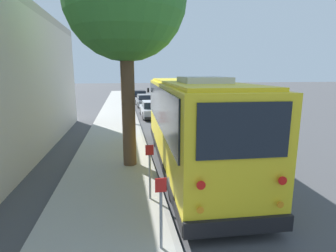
{
  "coord_description": "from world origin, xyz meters",
  "views": [
    {
      "loc": [
        -10.86,
        2.97,
        3.59
      ],
      "look_at": [
        0.13,
        1.09,
        1.3
      ],
      "focal_mm": 28.0,
      "sensor_mm": 36.0,
      "label": 1
    }
  ],
  "objects_px": {
    "sign_post_near": "(161,213)",
    "parked_sedan_black": "(140,96)",
    "shuttle_bus": "(190,119)",
    "sign_post_far": "(150,171)",
    "fire_hydrant": "(132,118)",
    "parked_sedan_gray": "(145,101)",
    "parked_sedan_silver": "(152,109)"
  },
  "relations": [
    {
      "from": "fire_hydrant",
      "to": "parked_sedan_gray",
      "type": "bearing_deg",
      "value": -9.65
    },
    {
      "from": "parked_sedan_black",
      "to": "fire_hydrant",
      "type": "bearing_deg",
      "value": 173.23
    },
    {
      "from": "shuttle_bus",
      "to": "parked_sedan_black",
      "type": "relative_size",
      "value": 2.41
    },
    {
      "from": "parked_sedan_black",
      "to": "parked_sedan_gray",
      "type": "bearing_deg",
      "value": -179.46
    },
    {
      "from": "shuttle_bus",
      "to": "parked_sedan_gray",
      "type": "bearing_deg",
      "value": 2.91
    },
    {
      "from": "parked_sedan_silver",
      "to": "sign_post_far",
      "type": "bearing_deg",
      "value": 172.93
    },
    {
      "from": "parked_sedan_gray",
      "to": "fire_hydrant",
      "type": "relative_size",
      "value": 5.66
    },
    {
      "from": "parked_sedan_black",
      "to": "sign_post_far",
      "type": "relative_size",
      "value": 2.7
    },
    {
      "from": "fire_hydrant",
      "to": "parked_sedan_silver",
      "type": "bearing_deg",
      "value": -27.48
    },
    {
      "from": "parked_sedan_gray",
      "to": "parked_sedan_silver",
      "type": "bearing_deg",
      "value": 178.31
    },
    {
      "from": "parked_sedan_silver",
      "to": "parked_sedan_gray",
      "type": "relative_size",
      "value": 1.0
    },
    {
      "from": "parked_sedan_gray",
      "to": "sign_post_far",
      "type": "height_order",
      "value": "sign_post_far"
    },
    {
      "from": "sign_post_near",
      "to": "fire_hydrant",
      "type": "relative_size",
      "value": 1.83
    },
    {
      "from": "parked_sedan_silver",
      "to": "fire_hydrant",
      "type": "xyz_separation_m",
      "value": [
        -3.36,
        1.75,
        -0.05
      ]
    },
    {
      "from": "parked_sedan_black",
      "to": "sign_post_far",
      "type": "xyz_separation_m",
      "value": [
        -27.3,
        1.46,
        0.35
      ]
    },
    {
      "from": "parked_sedan_silver",
      "to": "parked_sedan_gray",
      "type": "xyz_separation_m",
      "value": [
        6.93,
        -0.0,
        -0.01
      ]
    },
    {
      "from": "parked_sedan_gray",
      "to": "sign_post_near",
      "type": "bearing_deg",
      "value": 174.34
    },
    {
      "from": "shuttle_bus",
      "to": "sign_post_near",
      "type": "height_order",
      "value": "shuttle_bus"
    },
    {
      "from": "sign_post_near",
      "to": "parked_sedan_silver",
      "type": "bearing_deg",
      "value": -5.65
    },
    {
      "from": "parked_sedan_silver",
      "to": "sign_post_near",
      "type": "bearing_deg",
      "value": 173.75
    },
    {
      "from": "sign_post_near",
      "to": "shuttle_bus",
      "type": "bearing_deg",
      "value": -20.52
    },
    {
      "from": "shuttle_bus",
      "to": "fire_hydrant",
      "type": "bearing_deg",
      "value": 15.42
    },
    {
      "from": "parked_sedan_gray",
      "to": "fire_hydrant",
      "type": "xyz_separation_m",
      "value": [
        -10.29,
        1.75,
        -0.04
      ]
    },
    {
      "from": "parked_sedan_gray",
      "to": "sign_post_near",
      "type": "xyz_separation_m",
      "value": [
        -23.53,
        1.64,
        0.32
      ]
    },
    {
      "from": "parked_sedan_silver",
      "to": "sign_post_near",
      "type": "xyz_separation_m",
      "value": [
        -16.6,
        1.64,
        0.31
      ]
    },
    {
      "from": "shuttle_bus",
      "to": "sign_post_far",
      "type": "bearing_deg",
      "value": 148.94
    },
    {
      "from": "parked_sedan_black",
      "to": "sign_post_near",
      "type": "bearing_deg",
      "value": 175.92
    },
    {
      "from": "sign_post_near",
      "to": "parked_sedan_black",
      "type": "bearing_deg",
      "value": -2.85
    },
    {
      "from": "parked_sedan_silver",
      "to": "sign_post_far",
      "type": "xyz_separation_m",
      "value": [
        -14.48,
        1.64,
        0.34
      ]
    },
    {
      "from": "parked_sedan_silver",
      "to": "parked_sedan_black",
      "type": "height_order",
      "value": "parked_sedan_silver"
    },
    {
      "from": "shuttle_bus",
      "to": "sign_post_far",
      "type": "distance_m",
      "value": 3.45
    },
    {
      "from": "parked_sedan_black",
      "to": "sign_post_far",
      "type": "distance_m",
      "value": 27.34
    }
  ]
}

